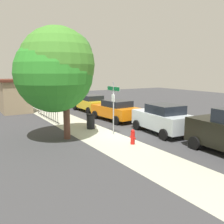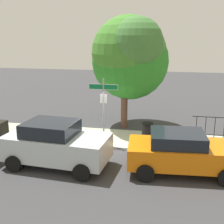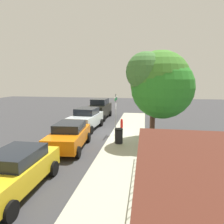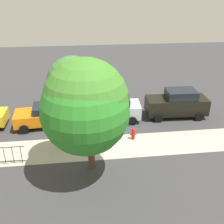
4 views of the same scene
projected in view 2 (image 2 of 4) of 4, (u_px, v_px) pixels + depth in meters
name	position (u px, v px, depth m)	size (l,w,h in m)	color
ground_plane	(101.00, 146.00, 13.41)	(60.00, 60.00, 0.00)	#38383A
sidewalk_strip	(147.00, 140.00, 14.27)	(24.00, 2.60, 0.00)	#ACAD97
street_sign	(103.00, 100.00, 13.24)	(1.35, 0.07, 3.11)	#9EA0A5
shade_tree	(130.00, 56.00, 15.50)	(4.19, 4.51, 6.09)	brown
car_silver	(56.00, 144.00, 11.22)	(4.15, 2.32, 1.78)	silver
car_orange	(182.00, 152.00, 10.69)	(4.20, 2.30, 1.56)	orange
fire_hydrant	(61.00, 131.00, 14.29)	(0.42, 0.22, 0.78)	red
trash_bin	(147.00, 133.00, 13.75)	(0.55, 0.55, 0.98)	black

